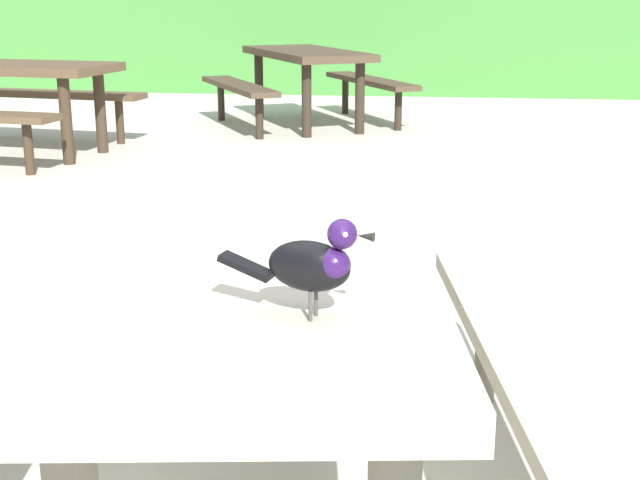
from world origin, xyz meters
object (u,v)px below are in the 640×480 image
object	(u,v)px
picnic_table_foreground	(256,310)
bird_grackle	(315,263)
picnic_table_mid_left	(306,69)
picnic_table_mid_right	(4,86)

from	to	relation	value
picnic_table_foreground	bird_grackle	size ratio (longest dim) A/B	6.79
bird_grackle	picnic_table_mid_left	xyz separation A→B (m)	(-1.05, 7.24, -0.29)
picnic_table_mid_left	bird_grackle	bearing A→B (deg)	-81.78
bird_grackle	picnic_table_mid_right	distance (m)	6.24
picnic_table_mid_left	picnic_table_mid_right	bearing A→B (deg)	-139.03
bird_grackle	picnic_table_mid_left	size ratio (longest dim) A/B	0.12
picnic_table_mid_left	picnic_table_foreground	bearing A→B (deg)	-82.91
picnic_table_mid_left	picnic_table_mid_right	distance (m)	2.91
picnic_table_foreground	picnic_table_mid_left	distance (m)	6.78
bird_grackle	picnic_table_mid_left	bearing A→B (deg)	98.22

